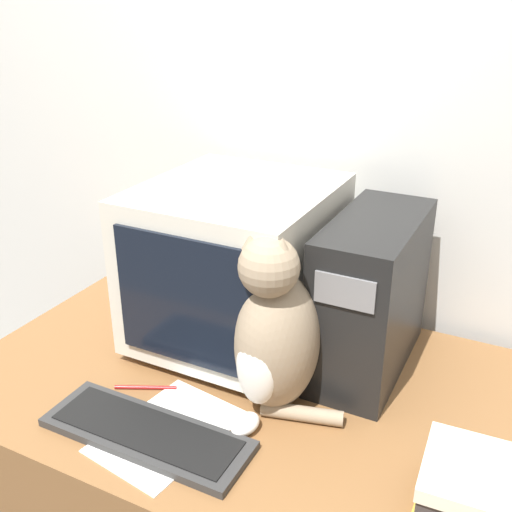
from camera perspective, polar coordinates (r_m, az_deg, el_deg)
The scene contains 9 objects.
wall_back at distance 1.68m, azimuth 6.92°, elevation 11.13°, with size 7.00×0.05×2.50m.
desk at distance 1.72m, azimuth -0.86°, elevation -22.12°, with size 1.34×0.86×0.77m.
crt_monitor at distance 1.52m, azimuth -1.83°, elevation -0.77°, with size 0.44×0.49×0.42m.
computer_tower at distance 1.45m, azimuth 10.89°, elevation -3.67°, with size 0.18×0.42×0.38m.
keyboard at distance 1.32m, azimuth -10.39°, elevation -16.25°, with size 0.45×0.15×0.02m.
cat at distance 1.28m, azimuth 1.84°, elevation -7.55°, with size 0.27×0.28×0.42m.
book_stack at distance 1.19m, azimuth 19.04°, elevation -20.04°, with size 0.16×0.19×0.10m.
pen at distance 1.45m, azimuth -10.46°, elevation -12.21°, with size 0.13×0.07×0.01m.
paper_sheet at distance 1.33m, azimuth -8.42°, elevation -16.20°, with size 0.25×0.32×0.00m.
Camera 1 is at (0.56, -0.62, 1.62)m, focal length 42.00 mm.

